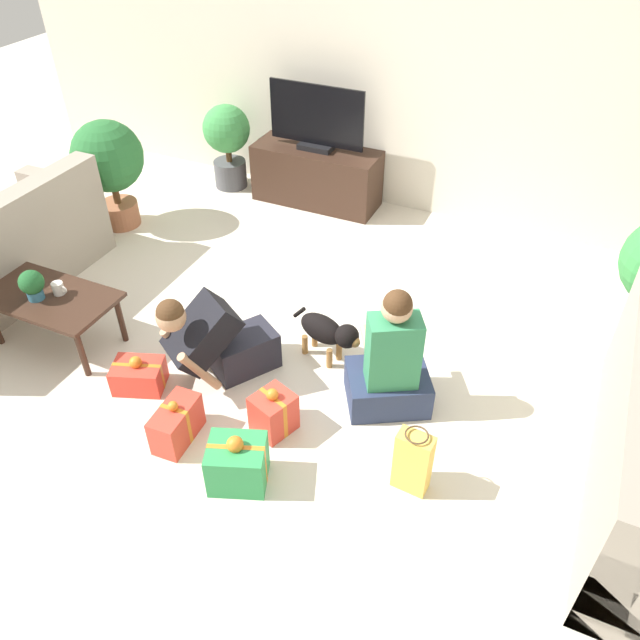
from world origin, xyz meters
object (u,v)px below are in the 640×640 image
Objects in this scene: gift_box_a at (177,424)px; potted_plant_back_left at (227,139)px; gift_box_d at (273,413)px; gift_box_b at (139,375)px; gift_bag_a at (413,462)px; mug at (58,288)px; potted_plant_corner_left at (109,162)px; tv at (316,121)px; person_sitting at (390,366)px; dog at (329,332)px; gift_box_c at (237,463)px; coffee_table at (51,301)px; person_kneeling at (216,340)px; tabletop_plant at (32,284)px; tv_console at (317,176)px.

potted_plant_back_left is at bearing 115.57° from gift_box_a.
gift_box_b is at bearing -177.45° from gift_box_d.
mug reaches higher than gift_bag_a.
gift_box_b is (1.53, -1.71, -0.53)m from potted_plant_corner_left.
tv reaches higher than person_sitting.
dog is at bearing 36.57° from gift_box_b.
mug is (-1.76, 0.59, 0.31)m from gift_box_c.
gift_box_d is at bearing 89.99° from gift_box_c.
gift_box_c is (1.03, -3.29, -0.68)m from tv.
potted_plant_corner_left is at bearing 114.39° from coffee_table.
person_sitting is at bearing 37.44° from gift_box_a.
gift_box_b is (-0.44, -0.31, -0.23)m from person_kneeling.
gift_box_d is at bearing -70.19° from tv.
potted_plant_back_left is at bearing 125.47° from gift_box_d.
potted_plant_corner_left reaches higher than tabletop_plant.
coffee_table is at bearing 163.58° from gift_box_c.
tabletop_plant is (-0.86, 0.09, 0.44)m from gift_box_b.
mug is at bearing -84.99° from potted_plant_back_left.
gift_bag_a is (1.94, -2.91, -0.07)m from tv_console.
coffee_table reaches higher than gift_box_c.
gift_box_d is (2.53, -1.67, -0.49)m from potted_plant_corner_left.
gift_bag_a is at bearing 10.38° from gift_box_a.
gift_box_c reaches higher than gift_box_a.
coffee_table reaches higher than gift_box_b.
tv reaches higher than coffee_table.
person_kneeling is 2.02× the size of gift_box_b.
gift_box_c is at bearing -18.47° from mug.
tv is 2.82m from mug.
coffee_table is 2.71m from potted_plant_back_left.
tv_console reaches higher than gift_box_a.
person_sitting reaches higher than mug.
gift_box_a is 0.59m from gift_box_d.
person_kneeling is at bearing 142.94° from dog.
tv_console is 1.23× the size of potted_plant_corner_left.
dog is (0.61, 0.47, -0.07)m from person_kneeling.
coffee_table is 2.86m from tv_console.
coffee_table is 0.76× the size of tv_console.
tv is (0.79, 2.75, 0.46)m from coffee_table.
tv reaches higher than gift_box_a.
gift_box_a is 0.83× the size of gift_bag_a.
gift_bag_a is at bearing -116.99° from dog.
person_kneeling reaches higher than gift_bag_a.
dog reaches higher than gift_box_b.
mug is (0.05, 0.05, 0.10)m from coffee_table.
dog is (2.58, -0.94, -0.37)m from potted_plant_corner_left.
tv_console is 3.03m from gift_box_d.
tv_console is at bearing 0.00° from tv.
gift_box_c is at bearing -72.66° from tv_console.
tv is 1.10× the size of potted_plant_back_left.
person_sitting reaches higher than person_kneeling.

